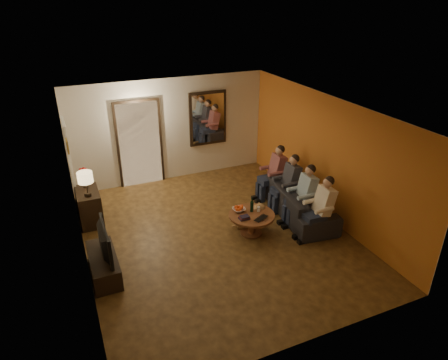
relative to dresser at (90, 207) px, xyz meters
name	(u,v)px	position (x,y,z in m)	size (l,w,h in m)	color
floor	(216,235)	(2.25, -1.54, -0.36)	(5.00, 6.00, 0.01)	#3D2810
ceiling	(215,110)	(2.25, -1.54, 2.24)	(5.00, 6.00, 0.01)	white
back_wall	(170,130)	(2.25, 1.46, 0.94)	(5.00, 0.02, 2.60)	beige
front_wall	(306,270)	(2.25, -4.54, 0.94)	(5.00, 0.02, 2.60)	beige
left_wall	(77,203)	(-0.25, -1.54, 0.94)	(0.02, 6.00, 2.60)	beige
right_wall	(325,157)	(4.75, -1.54, 0.94)	(0.02, 6.00, 2.60)	beige
orange_accent	(325,157)	(4.74, -1.54, 0.94)	(0.01, 6.00, 2.60)	#C57F21
kitchen_doorway	(140,144)	(1.45, 1.44, 0.69)	(1.00, 0.06, 2.10)	#FFE0A5
door_trim	(140,144)	(1.45, 1.43, 0.69)	(1.12, 0.04, 2.22)	black
fridge_glimpse	(150,149)	(1.70, 1.44, 0.54)	(0.45, 0.03, 1.70)	silver
mirror_frame	(208,118)	(3.25, 1.42, 1.14)	(1.00, 0.05, 1.40)	black
mirror_glass	(208,119)	(3.25, 1.39, 1.14)	(0.86, 0.02, 1.26)	white
white_door	(71,167)	(-0.21, 0.76, 0.66)	(0.06, 0.85, 2.04)	white
framed_art	(67,146)	(-0.22, -0.24, 1.49)	(0.03, 0.28, 0.24)	#B28C33
art_canvas	(68,146)	(-0.21, -0.24, 1.49)	(0.01, 0.22, 0.18)	brown
dresser	(90,207)	(0.00, 0.00, 0.00)	(0.45, 0.81, 0.72)	black
table_lamp	(86,184)	(0.00, -0.22, 0.63)	(0.30, 0.30, 0.54)	beige
flower_vase	(84,178)	(0.00, 0.22, 0.58)	(0.14, 0.14, 0.44)	red
tv_stand	(104,265)	(0.00, -1.89, -0.17)	(0.45, 1.16, 0.39)	black
tv	(100,242)	(0.00, -1.89, 0.31)	(0.13, 0.99, 0.57)	black
sofa	(299,201)	(4.22, -1.48, -0.04)	(0.87, 2.23, 0.65)	black
person_a	(321,210)	(4.12, -2.38, 0.24)	(0.60, 0.40, 1.20)	tan
person_b	(304,197)	(4.12, -1.78, 0.24)	(0.60, 0.40, 1.20)	tan
person_c	(288,185)	(4.12, -1.18, 0.24)	(0.60, 0.40, 1.20)	tan
person_d	(275,174)	(4.12, -0.58, 0.24)	(0.60, 0.40, 1.20)	tan
dog	(249,215)	(3.00, -1.53, -0.08)	(0.56, 0.24, 0.56)	#996746
coffee_table	(251,224)	(2.93, -1.76, -0.14)	(0.92, 0.92, 0.45)	brown
bowl	(239,210)	(2.75, -1.54, 0.12)	(0.26, 0.26, 0.06)	white
oranges	(239,207)	(2.75, -1.54, 0.19)	(0.20, 0.20, 0.08)	#E94A13
wine_bottle	(252,205)	(2.98, -1.66, 0.24)	(0.07, 0.07, 0.31)	black
wine_glass	(259,209)	(3.11, -1.71, 0.14)	(0.06, 0.06, 0.10)	silver
book_stack	(244,217)	(2.71, -1.86, 0.12)	(0.20, 0.15, 0.07)	black
laptop	(263,219)	(3.03, -2.04, 0.10)	(0.33, 0.21, 0.03)	black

